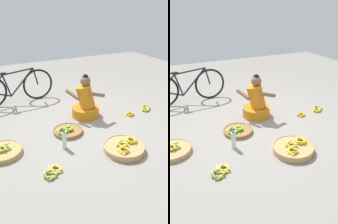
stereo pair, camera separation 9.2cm
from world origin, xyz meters
The scene contains 10 objects.
ground_plane centered at (0.00, 0.00, 0.00)m, with size 10.00×10.00×0.00m, color gray.
vendor_woman_front centered at (0.28, 0.30, 0.27)m, with size 0.65×0.52×0.83m.
bicycle_leaning centered at (-0.78, 1.50, 0.36)m, with size 1.70×0.18×0.73m.
banana_basket_back_right centered at (0.26, -1.00, 0.06)m, with size 0.61×0.61×0.17m.
banana_basket_near_bicycle centered at (-1.36, -0.28, 0.04)m, with size 0.56×0.56×0.13m.
banana_basket_mid_left centered at (-0.28, -0.15, 0.04)m, with size 0.50×0.50×0.12m.
loose_bananas_mid_right centered at (1.07, -0.07, 0.03)m, with size 0.19×0.20×0.08m.
loose_bananas_front_left centered at (-0.85, -1.00, 0.03)m, with size 0.30×0.28×0.09m.
loose_bananas_near_vendor centered at (1.52, 0.01, 0.03)m, with size 0.28×0.28×0.09m.
water_bottle centered at (-0.50, -0.55, 0.14)m, with size 0.07×0.07×0.29m.
Camera 1 is at (-1.55, -3.31, 2.02)m, focal length 37.25 mm.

